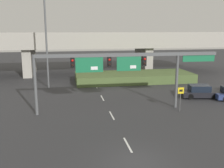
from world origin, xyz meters
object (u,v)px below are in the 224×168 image
(highway_light_pole_near, at_px, (45,23))
(parked_sedan_near_right, at_px, (200,92))
(signal_gantry, at_px, (123,64))
(speed_limit_sign, at_px, (180,96))

(highway_light_pole_near, bearing_deg, parked_sedan_near_right, -25.57)
(signal_gantry, height_order, highway_light_pole_near, highway_light_pole_near)
(speed_limit_sign, distance_m, parked_sedan_near_right, 6.49)
(speed_limit_sign, bearing_deg, signal_gantry, 165.12)
(highway_light_pole_near, height_order, parked_sedan_near_right, highway_light_pole_near)
(signal_gantry, relative_size, highway_light_pole_near, 1.09)
(signal_gantry, distance_m, highway_light_pole_near, 14.44)
(signal_gantry, bearing_deg, highway_light_pole_near, 123.77)
(highway_light_pole_near, xyz_separation_m, parked_sedan_near_right, (17.61, -8.43, -7.85))
(signal_gantry, height_order, speed_limit_sign, signal_gantry)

